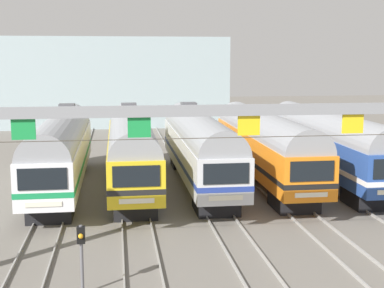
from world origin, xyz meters
name	(u,v)px	position (x,y,z in m)	size (l,w,h in m)	color
ground_plane	(199,185)	(0.00, 0.00, 0.00)	(160.00, 160.00, 0.00)	slate
track_bed	(173,144)	(0.00, 17.00, 0.07)	(19.04, 70.00, 0.15)	gray
commuter_train_white	(61,148)	(-8.77, 0.00, 2.69)	(2.88, 18.06, 5.05)	white
commuter_train_yellow	(131,146)	(-4.38, 0.00, 2.69)	(2.88, 18.06, 5.05)	gold
commuter_train_silver	(199,145)	(0.00, 0.00, 2.69)	(2.88, 18.06, 5.05)	silver
commuter_train_orange	(264,144)	(4.38, -0.01, 2.69)	(2.88, 18.06, 4.77)	orange
commuter_train_blue	(328,142)	(8.77, -0.01, 2.69)	(2.88, 18.06, 4.77)	#284C9E
catenary_gantry	(249,134)	(0.00, -13.50, 5.28)	(22.78, 0.44, 6.97)	gray
yard_signal_mast	(81,246)	(-6.58, -16.01, 1.78)	(0.28, 0.35, 2.53)	#59595E
maintenance_building	(111,81)	(-5.92, 34.45, 5.35)	(28.15, 10.00, 10.70)	#9EB2B7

